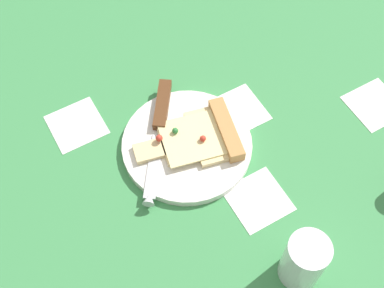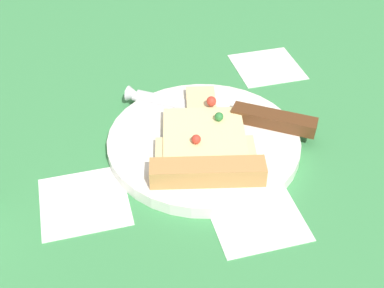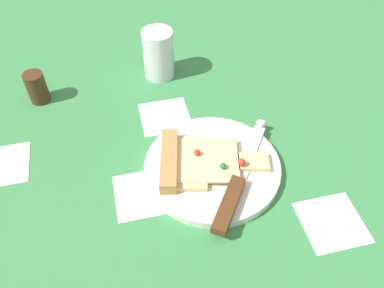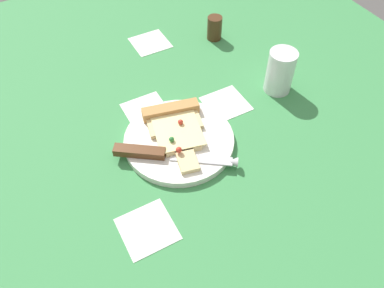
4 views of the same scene
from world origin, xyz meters
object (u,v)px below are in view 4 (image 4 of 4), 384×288
object	(u,v)px
pizza_slice	(176,126)
pepper_shaker	(215,28)
knife	(163,154)
drinking_glass	(280,72)
plate	(179,140)

from	to	relation	value
pizza_slice	pepper_shaker	size ratio (longest dim) A/B	3.05
pizza_slice	knife	bearing A→B (deg)	56.96
pizza_slice	knife	size ratio (longest dim) A/B	0.90
pizza_slice	pepper_shaker	bearing A→B (deg)	-120.80
drinking_glass	plate	bearing A→B (deg)	-82.06
knife	pizza_slice	bearing A→B (deg)	168.94
drinking_glass	pepper_shaker	distance (cm)	24.25
plate	knife	xyz separation A→B (cm)	(2.72, -4.86, 1.35)
plate	drinking_glass	size ratio (longest dim) A/B	2.21
pizza_slice	pepper_shaker	world-z (taller)	pepper_shaker
pepper_shaker	pizza_slice	bearing A→B (deg)	-43.71
drinking_glass	pepper_shaker	world-z (taller)	drinking_glass
plate	drinking_glass	distance (cm)	27.93
plate	drinking_glass	bearing A→B (deg)	97.94
knife	drinking_glass	bearing A→B (deg)	136.36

